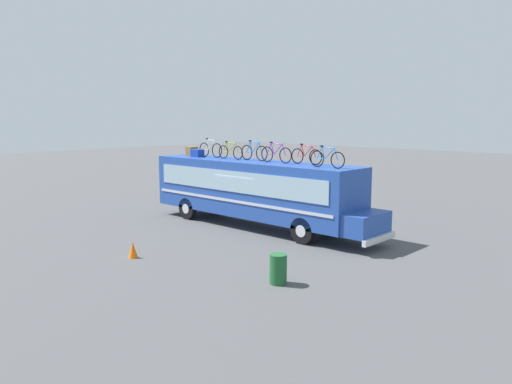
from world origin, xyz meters
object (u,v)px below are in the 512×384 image
bus (255,189)px  rooftop_bicycle_1 (210,149)px  luggage_bag_2 (197,153)px  rooftop_bicycle_2 (230,152)px  trash_bin (278,269)px  rooftop_bicycle_4 (276,154)px  rooftop_bicycle_6 (327,159)px  traffic_cone (133,250)px  luggage_bag_1 (192,151)px  rooftop_bicycle_3 (254,152)px  rooftop_bicycle_5 (306,156)px

bus → rooftop_bicycle_1: 3.61m
luggage_bag_2 → rooftop_bicycle_2: size_ratio=0.37×
rooftop_bicycle_1 → trash_bin: (9.36, -5.58, -3.04)m
rooftop_bicycle_4 → rooftop_bicycle_2: bearing=-179.9°
rooftop_bicycle_6 → traffic_cone: 8.32m
rooftop_bicycle_4 → traffic_cone: size_ratio=3.04×
bus → luggage_bag_1: luggage_bag_1 is taller
luggage_bag_2 → traffic_cone: size_ratio=1.04×
bus → rooftop_bicycle_4: bearing=1.8°
rooftop_bicycle_6 → trash_bin: bearing=-70.0°
rooftop_bicycle_2 → rooftop_bicycle_4: 2.94m
luggage_bag_1 → rooftop_bicycle_2: rooftop_bicycle_2 is taller
rooftop_bicycle_3 → traffic_cone: 7.83m
rooftop_bicycle_5 → traffic_cone: rooftop_bicycle_5 is taller
bus → rooftop_bicycle_1: (-3.18, 0.10, 1.71)m
rooftop_bicycle_5 → traffic_cone: size_ratio=2.81×
rooftop_bicycle_3 → traffic_cone: bearing=-85.2°
rooftop_bicycle_4 → traffic_cone: bearing=-97.3°
rooftop_bicycle_6 → luggage_bag_2: bearing=179.1°
luggage_bag_1 → rooftop_bicycle_3: (4.54, 0.02, 0.16)m
luggage_bag_2 → rooftop_bicycle_3: (3.67, 0.37, 0.20)m
rooftop_bicycle_5 → trash_bin: (3.43, -5.81, -3.01)m
rooftop_bicycle_1 → traffic_cone: (3.57, -7.03, -3.22)m
rooftop_bicycle_1 → bus: bearing=-1.8°
luggage_bag_2 → rooftop_bicycle_5: size_ratio=0.37×
luggage_bag_1 → rooftop_bicycle_5: bearing=1.3°
bus → rooftop_bicycle_3: size_ratio=7.42×
luggage_bag_2 → rooftop_bicycle_4: size_ratio=0.34×
bus → rooftop_bicycle_2: size_ratio=7.49×
rooftop_bicycle_6 → rooftop_bicycle_2: bearing=176.7°
rooftop_bicycle_5 → trash_bin: rooftop_bicycle_5 is taller
rooftop_bicycle_4 → luggage_bag_1: bearing=178.8°
rooftop_bicycle_2 → rooftop_bicycle_5: bearing=3.9°
traffic_cone → luggage_bag_2: bearing=122.4°
rooftop_bicycle_4 → rooftop_bicycle_5: (1.46, 0.30, -0.02)m
trash_bin → bus: bearing=138.5°
luggage_bag_1 → rooftop_bicycle_5: 7.50m
rooftop_bicycle_4 → trash_bin: (4.89, -5.52, -3.03)m
trash_bin → rooftop_bicycle_5: bearing=120.5°
rooftop_bicycle_2 → rooftop_bicycle_5: rooftop_bicycle_5 is taller
traffic_cone → rooftop_bicycle_2: bearing=106.3°
rooftop_bicycle_6 → rooftop_bicycle_5: bearing=157.4°
rooftop_bicycle_4 → rooftop_bicycle_5: 1.49m
rooftop_bicycle_3 → bus: bearing=-42.2°
luggage_bag_1 → rooftop_bicycle_4: 6.04m
bus → rooftop_bicycle_2: (-1.65, 0.04, 1.67)m
luggage_bag_1 → traffic_cone: bearing=-54.1°
rooftop_bicycle_4 → trash_bin: rooftop_bicycle_4 is taller
luggage_bag_2 → bus: bearing=2.6°
rooftop_bicycle_4 → trash_bin: size_ratio=1.91×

